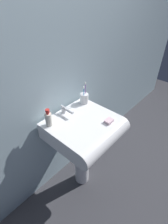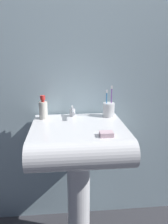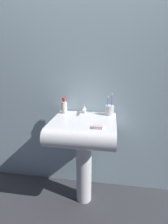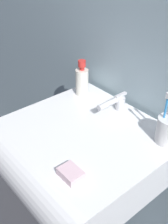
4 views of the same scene
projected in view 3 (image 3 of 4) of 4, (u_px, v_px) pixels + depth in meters
The scene contains 8 objects.
ground_plane at pixel (84, 198), 1.78m from camera, with size 6.00×6.00×0.00m, color #38383D.
wall_back at pixel (88, 76), 1.70m from camera, with size 5.00×0.05×2.40m, color #9EB7C1.
sink_pedestal at pixel (84, 169), 1.68m from camera, with size 0.15×0.15×0.70m, color white.
sink_basin at pixel (83, 130), 1.50m from camera, with size 0.56×0.56×0.15m.
faucet at pixel (84, 110), 1.68m from camera, with size 0.04×0.14×0.07m.
toothbrush_cup at pixel (110, 110), 1.63m from camera, with size 0.08×0.08×0.21m.
soap_bottle at pixel (64, 107), 1.69m from camera, with size 0.06×0.06×0.16m.
bar_soap at pixel (98, 127), 1.33m from camera, with size 0.07×0.05×0.02m, color silver.
Camera 3 is at (0.22, -1.43, 1.36)m, focal length 28.00 mm.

